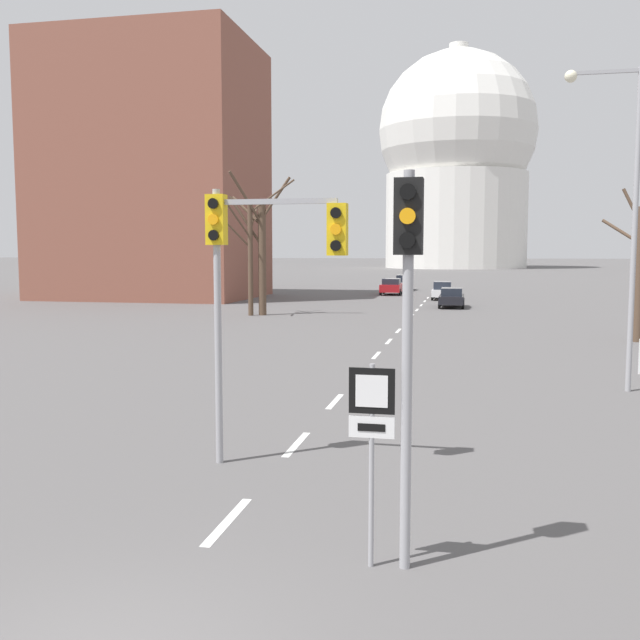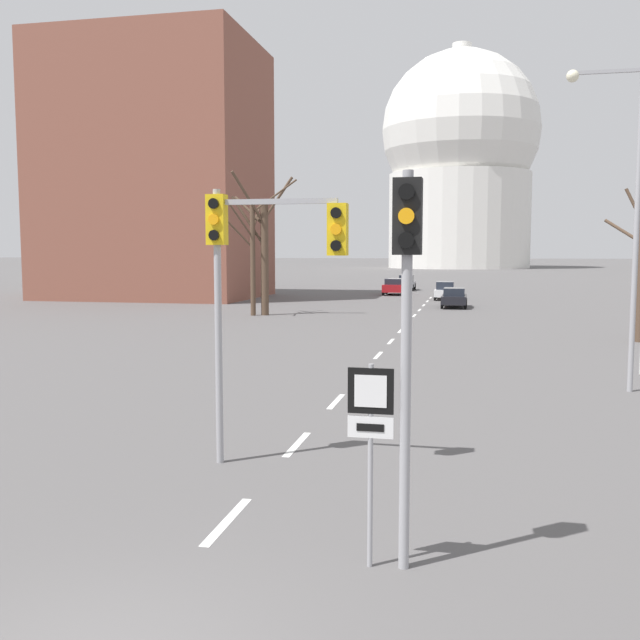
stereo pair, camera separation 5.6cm
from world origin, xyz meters
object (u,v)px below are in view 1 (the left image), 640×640
(street_lamp_right, at_px, (623,199))
(sedan_near_left, at_px, (404,283))
(route_sign_post, at_px, (372,429))
(sedan_near_right, at_px, (392,286))
(sedan_mid_centre, at_px, (452,297))
(traffic_signal_near_right, at_px, (408,295))
(traffic_signal_centre_tall, at_px, (257,256))
(sedan_far_left, at_px, (443,290))

(street_lamp_right, bearing_deg, sedan_near_left, 101.76)
(route_sign_post, relative_size, street_lamp_right, 0.29)
(route_sign_post, bearing_deg, sedan_near_right, 95.86)
(street_lamp_right, relative_size, sedan_mid_centre, 2.16)
(traffic_signal_near_right, relative_size, sedan_near_right, 1.22)
(traffic_signal_centre_tall, bearing_deg, traffic_signal_near_right, -51.12)
(sedan_near_left, relative_size, sedan_mid_centre, 0.98)
(street_lamp_right, bearing_deg, route_sign_post, -112.58)
(route_sign_post, bearing_deg, street_lamp_right, 67.42)
(street_lamp_right, bearing_deg, sedan_far_left, 99.41)
(traffic_signal_near_right, xyz_separation_m, sedan_near_left, (-6.05, 66.93, -2.79))
(sedan_near_left, height_order, sedan_near_right, sedan_near_left)
(street_lamp_right, bearing_deg, traffic_signal_near_right, -111.03)
(sedan_near_right, xyz_separation_m, sedan_mid_centre, (6.00, -14.42, -0.04))
(traffic_signal_near_right, height_order, traffic_signal_centre_tall, traffic_signal_centre_tall)
(street_lamp_right, relative_size, sedan_near_left, 2.20)
(route_sign_post, bearing_deg, sedan_near_left, 94.78)
(traffic_signal_near_right, bearing_deg, sedan_mid_centre, 90.62)
(street_lamp_right, bearing_deg, sedan_mid_centre, 100.21)
(sedan_near_left, height_order, sedan_mid_centre, sedan_near_left)
(traffic_signal_centre_tall, height_order, sedan_far_left, traffic_signal_centre_tall)
(route_sign_post, bearing_deg, sedan_mid_centre, 90.05)
(route_sign_post, height_order, sedan_far_left, route_sign_post)
(route_sign_post, distance_m, sedan_near_left, 67.23)
(sedan_mid_centre, bearing_deg, street_lamp_right, -79.79)
(traffic_signal_centre_tall, bearing_deg, street_lamp_right, 48.36)
(traffic_signal_centre_tall, distance_m, sedan_near_right, 55.01)
(sedan_mid_centre, xyz_separation_m, sedan_far_left, (-0.98, 8.66, 0.03))
(sedan_near_left, bearing_deg, street_lamp_right, -78.24)
(street_lamp_right, xyz_separation_m, sedan_mid_centre, (-5.60, 31.05, -4.93))
(sedan_near_left, distance_m, sedan_near_right, 8.17)
(sedan_near_left, relative_size, sedan_near_right, 1.01)
(traffic_signal_centre_tall, distance_m, route_sign_post, 5.35)
(traffic_signal_centre_tall, relative_size, street_lamp_right, 0.57)
(route_sign_post, xyz_separation_m, sedan_mid_centre, (-0.04, 44.41, -1.11))
(street_lamp_right, height_order, sedan_mid_centre, street_lamp_right)
(sedan_near_right, bearing_deg, sedan_mid_centre, -67.42)
(sedan_far_left, bearing_deg, street_lamp_right, -80.59)
(traffic_signal_near_right, bearing_deg, traffic_signal_centre_tall, 128.88)
(traffic_signal_near_right, distance_m, sedan_mid_centre, 44.45)
(sedan_near_left, bearing_deg, traffic_signal_near_right, -84.84)
(sedan_near_right, distance_m, sedan_mid_centre, 15.61)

